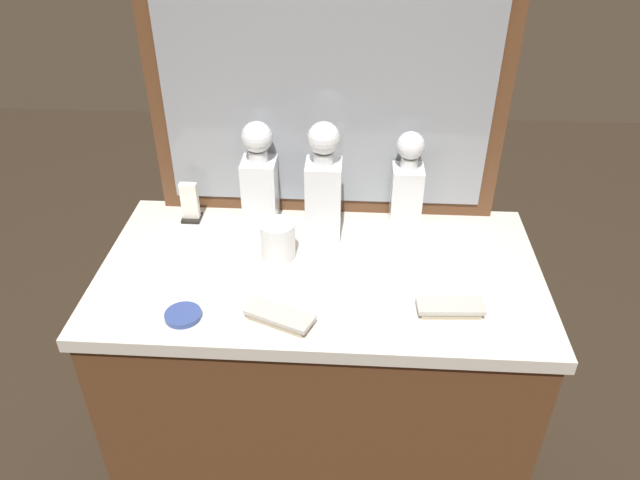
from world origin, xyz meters
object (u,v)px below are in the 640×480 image
crystal_decanter_rear (407,189)px  porcelain_dish (183,315)px  silver_brush_rear (280,317)px  crystal_decanter_center (260,182)px  napkin_holder (190,205)px  crystal_decanter_far_right (322,192)px  silver_brush_left (450,308)px  crystal_tumbler_center (278,242)px

crystal_decanter_rear → porcelain_dish: (-0.50, -0.41, -0.10)m
silver_brush_rear → crystal_decanter_center: bearing=103.2°
crystal_decanter_rear → napkin_holder: crystal_decanter_rear is taller
crystal_decanter_far_right → silver_brush_left: bearing=-44.9°
crystal_decanter_center → porcelain_dish: size_ratio=3.53×
crystal_decanter_rear → crystal_tumbler_center: (-0.32, -0.17, -0.06)m
napkin_holder → porcelain_dish: bearing=-79.4°
crystal_decanter_rear → napkin_holder: 0.58m
crystal_tumbler_center → porcelain_dish: size_ratio=1.21×
silver_brush_left → napkin_holder: bearing=152.2°
crystal_decanter_rear → silver_brush_rear: size_ratio=1.67×
crystal_decanter_far_right → porcelain_dish: size_ratio=3.90×
porcelain_dish → crystal_tumbler_center: bearing=53.0°
silver_brush_left → porcelain_dish: bearing=-175.0°
crystal_decanter_center → crystal_tumbler_center: (0.06, -0.17, -0.07)m
crystal_decanter_rear → crystal_decanter_center: bearing=179.6°
crystal_decanter_far_right → silver_brush_left: (0.30, -0.30, -0.11)m
napkin_holder → silver_brush_rear: bearing=-54.3°
crystal_decanter_far_right → crystal_decanter_rear: crystal_decanter_far_right is taller
crystal_decanter_center → crystal_decanter_rear: size_ratio=1.06×
crystal_decanter_far_right → crystal_decanter_center: 0.18m
crystal_decanter_far_right → napkin_holder: bearing=172.3°
porcelain_dish → napkin_holder: size_ratio=0.73×
crystal_tumbler_center → silver_brush_left: (0.40, -0.19, -0.03)m
crystal_tumbler_center → napkin_holder: napkin_holder is taller
crystal_decanter_rear → napkin_holder: bearing=-179.1°
crystal_decanter_center → porcelain_dish: (-0.12, -0.41, -0.11)m
crystal_decanter_far_right → napkin_holder: (-0.36, 0.05, -0.08)m
crystal_decanter_far_right → napkin_holder: 0.37m
crystal_tumbler_center → crystal_decanter_rear: bearing=27.7°
crystal_decanter_center → napkin_holder: (-0.19, -0.01, -0.07)m
silver_brush_left → crystal_tumbler_center: bearing=154.9°
silver_brush_rear → porcelain_dish: bearing=179.8°
crystal_decanter_rear → silver_brush_left: 0.38m
silver_brush_left → napkin_holder: size_ratio=1.34×
crystal_tumbler_center → silver_brush_rear: 0.24m
crystal_decanter_center → crystal_tumbler_center: crystal_decanter_center is taller
porcelain_dish → napkin_holder: bearing=100.6°
crystal_tumbler_center → napkin_holder: size_ratio=0.88×
crystal_decanter_center → crystal_tumbler_center: size_ratio=2.93×
crystal_decanter_rear → silver_brush_left: bearing=-77.0°
crystal_decanter_center → porcelain_dish: bearing=-105.7°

